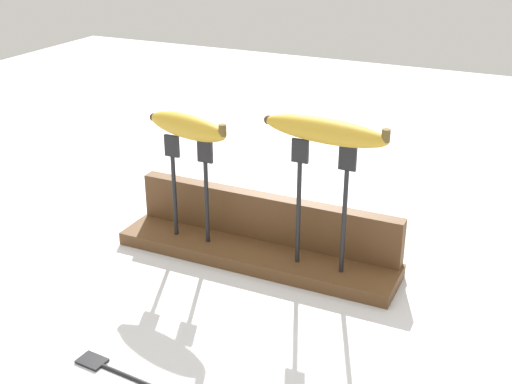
# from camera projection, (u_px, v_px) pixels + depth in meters

# --- Properties ---
(ground_plane) EXTENTS (3.00, 3.00, 0.00)m
(ground_plane) POSITION_uv_depth(u_px,v_px,m) (256.00, 260.00, 1.10)
(ground_plane) COLOR silver
(wooden_board) EXTENTS (0.47, 0.10, 0.02)m
(wooden_board) POSITION_uv_depth(u_px,v_px,m) (256.00, 254.00, 1.09)
(wooden_board) COLOR brown
(wooden_board) RESTS_ON ground
(board_backstop) EXTENTS (0.46, 0.02, 0.08)m
(board_backstop) POSITION_uv_depth(u_px,v_px,m) (266.00, 217.00, 1.10)
(board_backstop) COLOR brown
(board_backstop) RESTS_ON wooden_board
(fork_stand_left) EXTENTS (0.09, 0.01, 0.18)m
(fork_stand_left) POSITION_uv_depth(u_px,v_px,m) (190.00, 179.00, 1.08)
(fork_stand_left) COLOR black
(fork_stand_left) RESTS_ON wooden_board
(fork_stand_right) EXTENTS (0.10, 0.01, 0.20)m
(fork_stand_right) POSITION_uv_depth(u_px,v_px,m) (322.00, 195.00, 0.98)
(fork_stand_right) COLOR black
(fork_stand_right) RESTS_ON wooden_board
(banana_raised_left) EXTENTS (0.16, 0.07, 0.04)m
(banana_raised_left) POSITION_uv_depth(u_px,v_px,m) (187.00, 126.00, 1.04)
(banana_raised_left) COLOR gold
(banana_raised_left) RESTS_ON fork_stand_left
(banana_raised_right) EXTENTS (0.20, 0.06, 0.04)m
(banana_raised_right) POSITION_uv_depth(u_px,v_px,m) (325.00, 131.00, 0.94)
(banana_raised_right) COLOR gold
(banana_raised_right) RESTS_ON fork_stand_right
(fork_fallen_far) EXTENTS (0.18, 0.03, 0.01)m
(fork_fallen_far) POSITION_uv_depth(u_px,v_px,m) (119.00, 371.00, 0.83)
(fork_fallen_far) COLOR black
(fork_fallen_far) RESTS_ON ground
(banana_chunk_near) EXTENTS (0.05, 0.04, 0.04)m
(banana_chunk_near) POSITION_uv_depth(u_px,v_px,m) (381.00, 245.00, 1.11)
(banana_chunk_near) COLOR #DBD147
(banana_chunk_near) RESTS_ON ground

